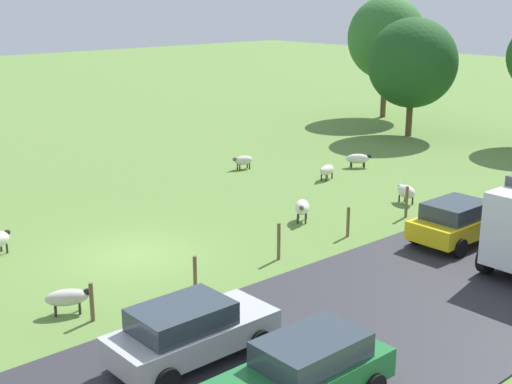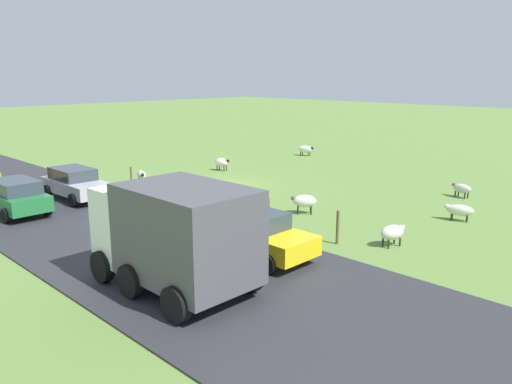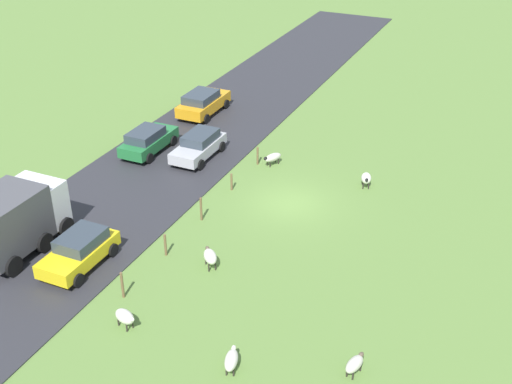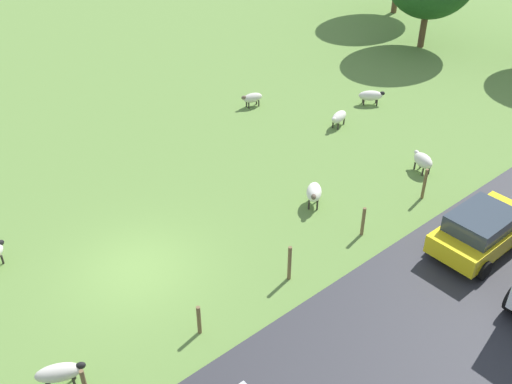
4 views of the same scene
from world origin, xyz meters
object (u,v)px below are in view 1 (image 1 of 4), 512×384
(sheep_6, at_px, (406,192))
(car_3, at_px, (304,372))
(tree_0, at_px, (387,38))
(car_5, at_px, (458,221))
(sheep_3, at_px, (302,207))
(sheep_1, at_px, (68,298))
(tree_2, at_px, (412,63))
(sheep_4, at_px, (358,159))
(sheep_7, at_px, (243,160))
(sheep_2, at_px, (327,170))
(car_7, at_px, (190,331))

(sheep_6, height_order, car_3, car_3)
(tree_0, xyz_separation_m, car_5, (18.65, -18.99, -4.74))
(sheep_3, bearing_deg, car_3, -44.80)
(sheep_1, xyz_separation_m, tree_2, (-9.23, 27.82, 4.04))
(sheep_4, height_order, sheep_7, sheep_4)
(sheep_3, xyz_separation_m, sheep_7, (-7.99, 3.74, -0.12))
(sheep_3, distance_m, car_3, 12.88)
(sheep_6, relative_size, car_3, 0.27)
(car_3, bearing_deg, sheep_2, 131.68)
(car_5, bearing_deg, sheep_1, -106.70)
(sheep_6, distance_m, sheep_7, 9.26)
(sheep_4, height_order, car_3, car_3)
(sheep_3, height_order, sheep_6, sheep_3)
(sheep_2, height_order, tree_2, tree_2)
(car_5, bearing_deg, sheep_7, 174.27)
(sheep_4, relative_size, tree_0, 0.15)
(sheep_3, height_order, tree_2, tree_2)
(sheep_3, xyz_separation_m, sheep_6, (1.17, 5.07, -0.06))
(sheep_7, height_order, car_3, car_3)
(sheep_4, xyz_separation_m, car_7, (10.31, -18.14, 0.38))
(sheep_4, xyz_separation_m, tree_2, (-3.36, 8.71, 4.06))
(sheep_2, bearing_deg, car_3, -48.32)
(sheep_4, height_order, sheep_6, sheep_6)
(sheep_7, bearing_deg, sheep_1, -56.71)
(sheep_2, xyz_separation_m, car_3, (12.91, -14.50, 0.40))
(sheep_2, xyz_separation_m, car_5, (9.22, -3.04, 0.39))
(sheep_2, relative_size, sheep_6, 1.10)
(sheep_1, xyz_separation_m, car_5, (3.94, 13.12, 0.37))
(sheep_2, relative_size, sheep_7, 1.09)
(car_7, bearing_deg, sheep_4, 119.61)
(sheep_4, bearing_deg, sheep_1, -72.94)
(sheep_1, bearing_deg, tree_2, 108.36)
(tree_0, relative_size, car_3, 1.99)
(sheep_6, relative_size, car_5, 0.29)
(car_7, bearing_deg, sheep_7, 135.95)
(sheep_1, relative_size, tree_2, 0.18)
(sheep_2, xyz_separation_m, sheep_4, (-0.58, 2.96, 0.00))
(car_5, bearing_deg, car_3, -72.15)
(sheep_6, distance_m, tree_0, 22.32)
(car_3, bearing_deg, sheep_6, 119.39)
(sheep_6, bearing_deg, sheep_4, 149.04)
(sheep_3, bearing_deg, sheep_1, -81.98)
(car_7, bearing_deg, sheep_2, 122.65)
(sheep_2, bearing_deg, sheep_7, -158.11)
(sheep_3, bearing_deg, tree_0, 121.69)
(sheep_3, height_order, tree_0, tree_0)
(sheep_2, relative_size, tree_2, 0.17)
(tree_0, bearing_deg, tree_2, -38.04)
(sheep_4, distance_m, car_7, 20.86)
(sheep_3, xyz_separation_m, tree_2, (-7.72, 17.09, 3.95))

